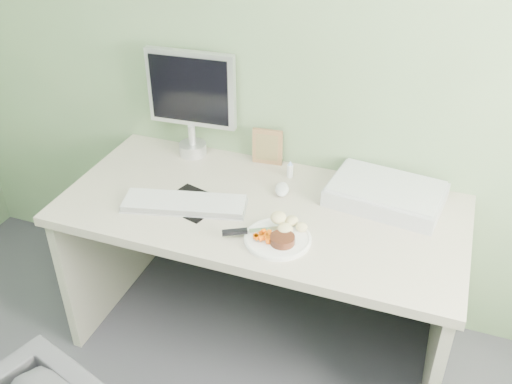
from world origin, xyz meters
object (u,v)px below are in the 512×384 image
(monitor, at_px, (191,98))
(scanner, at_px, (386,195))
(desk, at_px, (260,243))
(plate, at_px, (278,239))

(monitor, bearing_deg, scanner, -10.67)
(desk, height_order, plate, plate)
(desk, height_order, scanner, scanner)
(monitor, bearing_deg, plate, -44.80)
(scanner, bearing_deg, plate, -122.95)
(desk, relative_size, scanner, 3.64)
(desk, relative_size, plate, 6.48)
(desk, bearing_deg, plate, -54.59)
(plate, distance_m, monitor, 0.80)
(desk, relative_size, monitor, 3.34)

